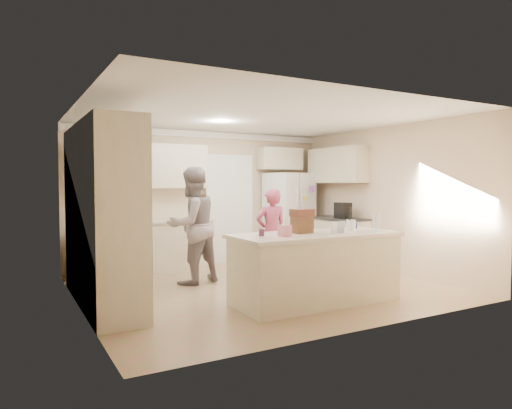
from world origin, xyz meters
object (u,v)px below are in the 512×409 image
coffee_maker (343,210)px  teen_boy (192,225)px  dollhouse_body (302,225)px  teen_girl (271,233)px  island_base (315,269)px  refrigerator (289,216)px  tissue_box (285,231)px  utensil_crock (351,225)px

coffee_maker → teen_boy: size_ratio=0.16×
dollhouse_body → teen_girl: teen_girl is taller
coffee_maker → teen_girl: bearing=-174.0°
teen_boy → teen_girl: (1.37, -0.15, -0.18)m
island_base → dollhouse_body: dollhouse_body is taller
refrigerator → tissue_box: (-2.14, -3.16, 0.10)m
tissue_box → dollhouse_body: (0.40, 0.20, 0.04)m
coffee_maker → utensil_crock: coffee_maker is taller
refrigerator → utensil_crock: size_ratio=12.00×
teen_girl → coffee_maker: bearing=-165.0°
coffee_maker → dollhouse_body: (-2.20, -1.80, -0.03)m
teen_girl → tissue_box: bearing=72.8°
coffee_maker → teen_boy: 3.08m
coffee_maker → dollhouse_body: coffee_maker is taller
island_base → tissue_box: (-0.55, -0.10, 0.56)m
teen_boy → dollhouse_body: bearing=99.5°
refrigerator → teen_girl: size_ratio=1.20×
island_base → teen_girl: size_ratio=1.47×
tissue_box → refrigerator: bearing=55.9°
refrigerator → island_base: (-1.59, -3.06, -0.46)m
refrigerator → coffee_maker: bearing=-80.4°
island_base → teen_boy: teen_boy is taller
coffee_maker → tissue_box: size_ratio=2.14×
utensil_crock → dollhouse_body: (-0.80, 0.05, 0.04)m
coffee_maker → teen_girl: size_ratio=0.20×
coffee_maker → teen_girl: (-1.70, -0.18, -0.32)m
tissue_box → teen_boy: 2.03m
utensil_crock → teen_girl: 1.72m
refrigerator → teen_girl: 1.83m
teen_girl → dollhouse_body: bearing=82.0°
utensil_crock → dollhouse_body: dollhouse_body is taller
coffee_maker → teen_girl: 1.74m
dollhouse_body → teen_boy: teen_boy is taller
island_base → dollhouse_body: bearing=146.3°
island_base → tissue_box: 0.79m
island_base → tissue_box: size_ratio=15.71×
tissue_box → dollhouse_body: bearing=26.6°
coffee_maker → refrigerator: bearing=111.8°
teen_boy → teen_girl: size_ratio=1.24×
island_base → teen_girl: teen_girl is taller
utensil_crock → teen_girl: bearing=100.3°
teen_boy → teen_girl: teen_boy is taller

